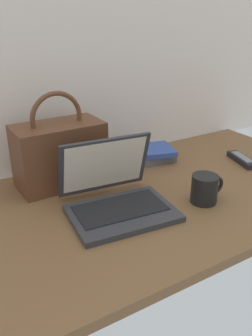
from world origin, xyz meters
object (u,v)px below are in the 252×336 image
(coffee_mug, at_px, (205,188))
(handbag, at_px, (60,153))
(remote_control_near, at_px, (242,160))
(laptop, at_px, (116,196))
(book_stack, at_px, (152,154))

(coffee_mug, distance_m, handbag, 0.51)
(coffee_mug, xyz_separation_m, handbag, (-0.34, 0.36, 0.07))
(coffee_mug, distance_m, remote_control_near, 0.39)
(laptop, xyz_separation_m, handbag, (-0.08, 0.26, 0.07))
(laptop, xyz_separation_m, remote_control_near, (0.62, 0.05, -0.03))
(coffee_mug, bearing_deg, book_stack, 81.48)
(coffee_mug, height_order, handbag, handbag)
(laptop, xyz_separation_m, coffee_mug, (0.27, -0.11, 0.00))
(coffee_mug, height_order, book_stack, coffee_mug)
(laptop, bearing_deg, handbag, 106.90)
(remote_control_near, relative_size, book_stack, 0.82)
(laptop, distance_m, handbag, 0.28)
(handbag, bearing_deg, coffee_mug, -46.69)
(remote_control_near, bearing_deg, handbag, 163.93)
(laptop, height_order, coffee_mug, laptop)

